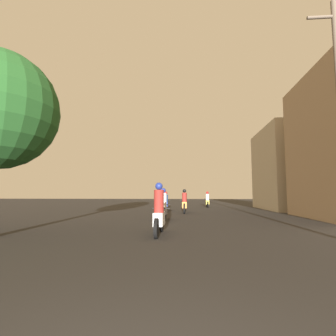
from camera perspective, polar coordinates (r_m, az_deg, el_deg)
motorcycle_white at (r=8.56m, az=-1.96°, el=-9.96°), size 0.60×2.01×1.67m
motorcycle_silver at (r=13.03m, az=-0.99°, el=-8.54°), size 0.60×1.88×1.58m
motorcycle_orange at (r=17.73m, az=3.61°, el=-7.71°), size 0.60×2.00×1.60m
motorcycle_blue at (r=20.38m, az=-0.46°, el=-7.58°), size 0.60×1.87×1.46m
motorcycle_yellow at (r=25.29m, az=8.58°, el=-7.09°), size 0.60×1.87×1.50m
building_right_far at (r=23.97m, az=24.96°, el=-0.18°), size 4.46×7.44×6.68m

